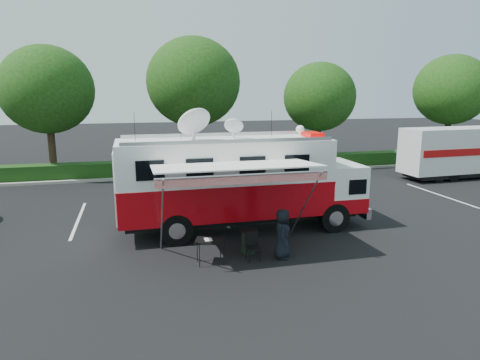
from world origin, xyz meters
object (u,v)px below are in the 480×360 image
at_px(command_truck, 241,181).
at_px(semi_trailer, 476,151).
at_px(folding_table, 210,241).
at_px(trash_bin, 249,241).

height_order(command_truck, semi_trailer, command_truck).
relative_size(command_truck, folding_table, 8.85).
xyz_separation_m(trash_bin, semi_trailer, (17.44, 9.11, 1.27)).
bearing_deg(semi_trailer, trash_bin, -152.43).
height_order(folding_table, trash_bin, folding_table).
relative_size(folding_table, trash_bin, 1.39).
relative_size(command_truck, trash_bin, 12.34).
xyz_separation_m(folding_table, trash_bin, (1.43, 0.60, -0.35)).
bearing_deg(folding_table, semi_trailer, 27.23).
bearing_deg(trash_bin, command_truck, 81.61).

